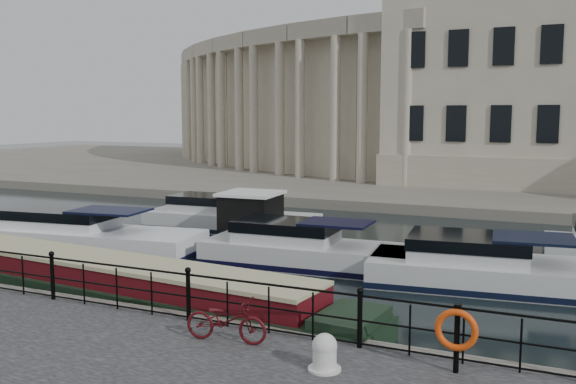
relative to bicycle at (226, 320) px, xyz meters
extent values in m
plane|color=black|center=(-1.45, 3.07, -1.01)|extent=(160.00, 160.00, 0.00)
cube|color=#6B665B|center=(-1.45, 42.07, -0.73)|extent=(120.00, 42.00, 0.55)
cylinder|color=black|center=(-5.45, 0.82, 0.09)|extent=(0.10, 0.10, 1.10)
sphere|color=black|center=(-5.45, 0.82, 0.69)|extent=(0.14, 0.14, 0.14)
cylinder|color=black|center=(-1.45, 0.82, 0.09)|extent=(0.10, 0.10, 1.10)
sphere|color=black|center=(-1.45, 0.82, 0.69)|extent=(0.14, 0.14, 0.14)
cylinder|color=black|center=(2.55, 0.82, 0.09)|extent=(0.10, 0.10, 1.10)
sphere|color=black|center=(2.55, 0.82, 0.69)|extent=(0.14, 0.14, 0.14)
cylinder|color=black|center=(-1.45, 0.82, 0.59)|extent=(24.00, 0.05, 0.05)
cylinder|color=black|center=(-1.45, 0.82, 0.09)|extent=(24.00, 0.04, 0.04)
cylinder|color=black|center=(-1.45, 0.82, -0.38)|extent=(24.00, 0.04, 0.04)
cube|color=#ADA38C|center=(4.55, 36.07, 6.54)|extent=(20.00, 14.00, 14.00)
cube|color=#9E937F|center=(4.55, 36.07, 0.54)|extent=(20.30, 14.30, 2.00)
cube|color=#ADA38C|center=(-4.77, 32.10, 5.04)|extent=(5.73, 4.06, 11.00)
cube|color=#9E937F|center=(-5.21, 30.14, 9.94)|extent=(5.62, 2.73, 1.20)
cylinder|color=#ADA38C|center=(-3.73, 29.23, 4.44)|extent=(0.70, 0.70, 9.80)
cylinder|color=#ADA38C|center=(-6.93, 29.94, 4.44)|extent=(0.70, 0.70, 9.80)
cube|color=#ADA38C|center=(-9.73, 33.52, 5.04)|extent=(5.90, 4.56, 11.00)
cube|color=#9E937F|center=(-10.40, 31.63, 9.94)|extent=(5.62, 3.30, 1.20)
cylinder|color=#ADA38C|center=(-9.04, 30.55, 4.44)|extent=(0.70, 0.70, 9.80)
cylinder|color=#ADA38C|center=(-12.13, 31.64, 4.44)|extent=(0.70, 0.70, 9.80)
cube|color=#ADA38C|center=(-14.48, 35.52, 5.04)|extent=(5.99, 4.99, 11.00)
cube|color=#9E937F|center=(-15.37, 33.72, 9.94)|extent=(5.55, 3.83, 1.20)
cylinder|color=#ADA38C|center=(-14.15, 32.49, 4.44)|extent=(0.70, 0.70, 9.80)
cylinder|color=#ADA38C|center=(-17.09, 33.94, 4.44)|extent=(0.70, 0.70, 9.80)
cube|color=#ADA38C|center=(-18.96, 38.07, 5.04)|extent=(5.99, 5.36, 11.00)
cube|color=#9E937F|center=(-20.06, 36.40, 9.94)|extent=(5.40, 4.29, 1.20)
cylinder|color=#ADA38C|center=(-18.99, 35.02, 4.44)|extent=(0.70, 0.70, 9.80)
cylinder|color=#ADA38C|center=(-21.74, 36.82, 4.44)|extent=(0.70, 0.70, 9.80)
cube|color=#ADA38C|center=(-23.10, 41.15, 5.04)|extent=(5.91, 5.64, 11.00)
cube|color=#9E937F|center=(-24.39, 39.62, 9.94)|extent=(5.16, 4.70, 1.20)
cylinder|color=#ADA38C|center=(-23.50, 38.12, 4.44)|extent=(0.70, 0.70, 9.80)
cylinder|color=#ADA38C|center=(-26.01, 40.23, 4.44)|extent=(0.70, 0.70, 9.80)
cube|color=#ADA38C|center=(-26.85, 44.69, 5.04)|extent=(5.74, 5.85, 11.00)
cube|color=#9E937F|center=(-28.31, 43.33, 9.94)|extent=(4.86, 5.04, 1.20)
cylinder|color=#ADA38C|center=(-27.60, 41.74, 4.44)|extent=(0.70, 0.70, 9.80)
cylinder|color=#ADA38C|center=(-29.84, 44.14, 4.44)|extent=(0.70, 0.70, 9.80)
cube|color=#ADA38C|center=(-30.14, 48.66, 5.04)|extent=(5.49, 5.97, 11.00)
cube|color=#9E937F|center=(-31.75, 47.48, 9.94)|extent=(4.48, 5.30, 1.20)
cylinder|color=#ADA38C|center=(-31.24, 45.82, 4.44)|extent=(0.70, 0.70, 9.80)
cylinder|color=#ADA38C|center=(-33.18, 48.47, 4.44)|extent=(0.70, 0.70, 9.80)
cube|color=#ADA38C|center=(-32.93, 53.00, 5.04)|extent=(5.16, 6.00, 11.00)
cube|color=#9E937F|center=(-34.67, 52.02, 9.94)|extent=(4.04, 5.49, 1.20)
cylinder|color=#ADA38C|center=(-34.36, 50.31, 4.44)|extent=(0.70, 0.70, 9.80)
cylinder|color=#ADA38C|center=(-35.97, 53.17, 4.44)|extent=(0.70, 0.70, 9.80)
cube|color=#ADA38C|center=(-35.18, 57.64, 5.04)|extent=(4.76, 5.95, 11.00)
cube|color=#9E937F|center=(-37.03, 56.87, 9.94)|extent=(3.54, 5.60, 1.20)
cylinder|color=#ADA38C|center=(-36.93, 55.14, 4.44)|extent=(0.70, 0.70, 9.80)
cylinder|color=#ADA38C|center=(-38.18, 58.17, 4.44)|extent=(0.70, 0.70, 9.80)
imported|color=#490D11|center=(0.00, 0.00, 0.00)|extent=(1.80, 0.80, 0.91)
cylinder|color=silver|center=(2.34, -0.52, -0.23)|extent=(0.43, 0.43, 0.45)
sphere|color=silver|center=(2.34, -0.52, 0.00)|extent=(0.45, 0.45, 0.45)
cylinder|color=silver|center=(2.34, -0.52, -0.44)|extent=(0.61, 0.61, 0.04)
cylinder|color=black|center=(4.51, 0.36, 0.15)|extent=(0.10, 0.10, 1.21)
cube|color=black|center=(4.51, 0.36, 0.76)|extent=(0.12, 0.12, 0.08)
torus|color=#E7440C|center=(4.51, 0.28, 0.35)|extent=(0.77, 0.12, 0.77)
cube|color=black|center=(-5.18, 2.71, -0.91)|extent=(15.87, 3.47, 0.94)
cube|color=#520B12|center=(-5.18, 2.71, -0.26)|extent=(12.70, 2.88, 0.73)
cube|color=#BFB98A|center=(-5.18, 2.71, 0.14)|extent=(12.71, 2.94, 0.10)
cube|color=#6B665B|center=(-5.30, 11.11, -0.96)|extent=(3.13, 2.66, 0.25)
cube|color=black|center=(-5.30, 11.11, 0.09)|extent=(2.11, 2.11, 1.79)
cube|color=white|center=(-5.30, 11.11, 1.04)|extent=(2.32, 2.32, 0.12)
cube|color=white|center=(-10.63, 7.71, -0.81)|extent=(9.32, 3.81, 1.20)
cube|color=black|center=(-10.63, 7.71, -0.89)|extent=(9.42, 3.85, 0.18)
cube|color=white|center=(-11.71, 7.58, 0.04)|extent=(4.32, 2.71, 0.90)
cube|color=black|center=(-9.55, 7.84, 0.54)|extent=(2.93, 2.22, 0.08)
cube|color=silver|center=(-1.79, 8.80, -0.81)|extent=(7.57, 2.85, 1.20)
cube|color=black|center=(-1.79, 8.80, -0.89)|extent=(7.64, 2.88, 0.18)
cube|color=silver|center=(-2.69, 8.75, 0.04)|extent=(3.45, 2.19, 0.90)
cube|color=black|center=(-0.90, 8.85, 0.54)|extent=(2.32, 1.83, 0.08)
cube|color=silver|center=(4.33, 8.67, -0.81)|extent=(7.87, 3.69, 1.20)
cube|color=black|center=(4.33, 8.67, -0.89)|extent=(7.95, 3.73, 0.18)
cube|color=silver|center=(3.42, 8.56, 0.04)|extent=(3.66, 2.71, 0.90)
cube|color=black|center=(5.23, 8.77, 0.54)|extent=(2.49, 2.24, 0.08)
cube|color=silver|center=(-7.61, 13.57, -0.81)|extent=(7.89, 2.85, 1.20)
cube|color=black|center=(-7.61, 13.57, -0.89)|extent=(7.97, 2.88, 0.18)
cube|color=silver|center=(-8.54, 13.52, 0.04)|extent=(3.60, 2.17, 0.90)
cube|color=black|center=(-6.68, 13.62, 0.54)|extent=(2.42, 1.82, 0.08)
camera|label=1|loc=(6.35, -10.88, 4.14)|focal=40.00mm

